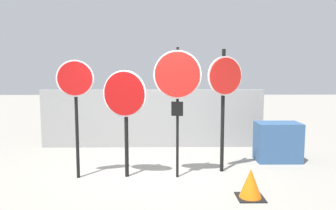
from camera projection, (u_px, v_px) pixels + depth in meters
ground_plane at (149, 176)px, 6.51m from camera, size 40.00×40.00×0.00m
fence_back at (153, 119)px, 8.84m from camera, size 5.98×0.12×1.57m
stop_sign_0 at (76, 91)px, 6.19m from camera, size 0.69×0.17×2.29m
stop_sign_1 at (125, 101)px, 6.28m from camera, size 0.86×0.32×2.10m
stop_sign_2 at (177, 82)px, 6.20m from camera, size 0.91×0.18×2.53m
stop_sign_3 at (224, 88)px, 6.59m from camera, size 0.74×0.33×2.52m
traffic_cone_0 at (251, 184)px, 5.38m from camera, size 0.44×0.44×0.50m
storage_crate at (278, 142)px, 7.53m from camera, size 0.99×0.60×0.90m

